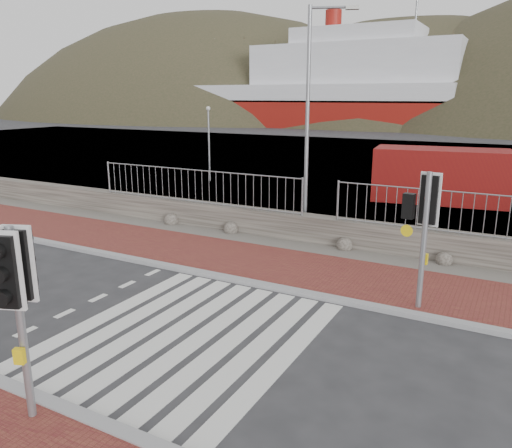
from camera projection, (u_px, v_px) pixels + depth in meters
The scene contains 15 objects.
ground at pixel (188, 334), 10.09m from camera, with size 220.00×220.00×0.00m, color #28282B.
sidewalk_far at pixel (283, 267), 13.92m from camera, with size 40.00×3.00×0.08m, color brown.
kerb_near at pixel (71, 412), 7.52m from camera, with size 40.00×0.25×0.12m, color gray.
kerb_far at pixel (258, 284), 12.63m from camera, with size 40.00×0.25×0.12m, color gray.
zebra_crossing at pixel (188, 334), 10.09m from camera, with size 4.62×5.60×0.01m.
gravel_strip at pixel (311, 249), 15.62m from camera, with size 40.00×1.50×0.06m, color #59544C.
stone_wall at pixel (320, 230), 16.20m from camera, with size 40.00×0.60×0.90m, color #423C36.
railing at pixel (320, 189), 15.73m from camera, with size 18.07×0.07×1.22m.
quay at pixel (431, 167), 33.86m from camera, with size 120.00×40.00×0.50m, color #4C4C4F.
water at pixel (479, 133), 63.68m from camera, with size 220.00×50.00×0.05m, color #3F4C54.
ferry at pixel (315, 91), 77.95m from camera, with size 50.00×16.00×20.00m.
traffic_signal_near at pixel (16, 284), 6.90m from camera, with size 0.49×0.39×2.99m.
traffic_signal_far at pixel (424, 211), 10.70m from camera, with size 0.76×0.32×3.13m.
streetlight at pixel (311, 111), 16.34m from camera, with size 1.51×0.72×7.44m.
shipping_container at pixel (440, 175), 22.53m from camera, with size 5.73×2.39×2.39m, color maroon.
Camera 1 is at (5.59, -7.45, 4.69)m, focal length 35.00 mm.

